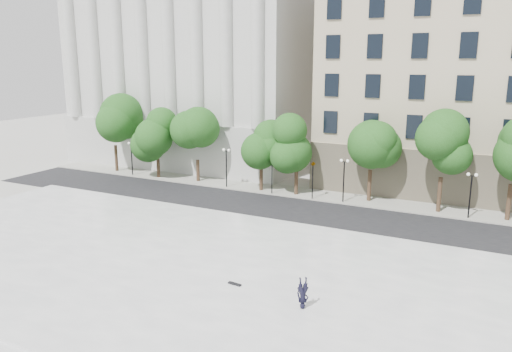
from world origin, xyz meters
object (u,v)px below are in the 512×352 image
Objects in this scene: traffic_light_east at (313,162)px; skateboard at (235,284)px; person_lying at (303,304)px; traffic_light_west at (272,157)px.

traffic_light_east is 5.11× the size of skateboard.
traffic_light_west is at bearing 85.52° from person_lying.
person_lying is 2.06× the size of skateboard.
person_lying is at bearing -4.98° from skateboard.
skateboard is at bearing -82.11° from traffic_light_east.
skateboard is at bearing 136.09° from person_lying.
person_lying reaches higher than skateboard.
skateboard is at bearing -70.83° from traffic_light_west.
traffic_light_west is 4.26m from traffic_light_east.
skateboard is (2.82, -20.38, -3.24)m from traffic_light_east.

